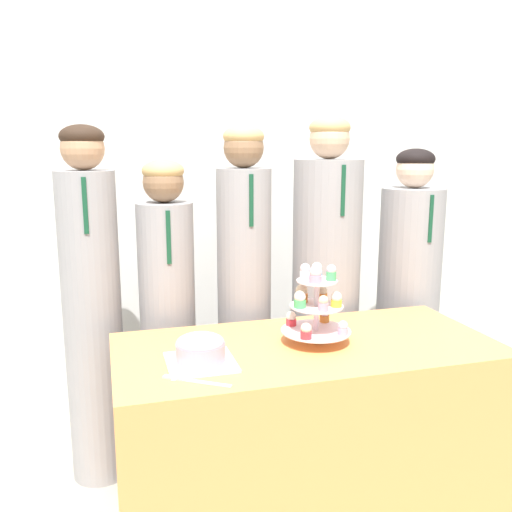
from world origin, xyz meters
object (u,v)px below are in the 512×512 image
(cupcake_stand, at_px, (315,304))
(student_4, at_px, (408,302))
(student_0, at_px, (93,313))
(student_3, at_px, (325,296))
(round_cake, at_px, (200,350))
(student_2, at_px, (244,301))
(student_1, at_px, (168,323))
(cake_knife, at_px, (185,380))

(cupcake_stand, xyz_separation_m, student_4, (0.71, 0.52, -0.19))
(student_0, height_order, student_4, student_0)
(student_3, bearing_deg, cupcake_stand, -117.10)
(student_0, bearing_deg, student_3, 0.00)
(student_4, bearing_deg, round_cake, -152.52)
(round_cake, height_order, student_4, student_4)
(cupcake_stand, bearing_deg, round_cake, -169.14)
(cupcake_stand, distance_m, student_0, 0.96)
(student_0, height_order, student_2, student_2)
(student_1, bearing_deg, round_cake, -86.24)
(student_3, bearing_deg, student_0, -180.00)
(cake_knife, relative_size, student_4, 0.14)
(round_cake, relative_size, student_3, 0.14)
(round_cake, distance_m, cake_knife, 0.15)
(cake_knife, bearing_deg, cupcake_stand, 55.25)
(student_4, bearing_deg, student_3, 180.00)
(student_2, relative_size, student_3, 0.97)
(student_0, bearing_deg, student_1, -0.00)
(cupcake_stand, bearing_deg, student_1, 133.30)
(round_cake, height_order, cake_knife, round_cake)
(round_cake, xyz_separation_m, student_4, (1.16, 0.60, -0.09))
(cake_knife, relative_size, student_0, 0.13)
(student_0, xyz_separation_m, student_4, (1.51, 0.00, -0.07))
(student_2, distance_m, student_4, 0.85)
(student_1, relative_size, student_3, 0.88)
(round_cake, bearing_deg, student_2, 62.75)
(student_3, bearing_deg, student_2, -180.00)
(round_cake, bearing_deg, cake_knife, -120.26)
(student_0, bearing_deg, student_4, 0.00)
(round_cake, relative_size, student_4, 0.16)
(round_cake, relative_size, student_0, 0.15)
(round_cake, relative_size, student_1, 0.16)
(cupcake_stand, bearing_deg, student_0, 147.27)
(round_cake, height_order, student_1, student_1)
(cake_knife, distance_m, cupcake_stand, 0.58)
(student_2, distance_m, student_3, 0.40)
(cake_knife, height_order, student_4, student_4)
(cake_knife, distance_m, student_4, 1.42)
(student_1, height_order, student_3, student_3)
(cake_knife, distance_m, student_2, 0.82)
(round_cake, bearing_deg, student_1, 93.76)
(student_1, relative_size, student_4, 0.97)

